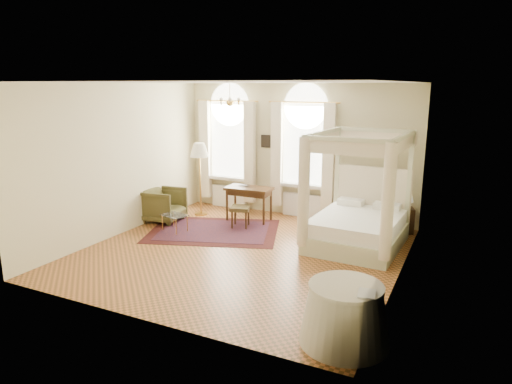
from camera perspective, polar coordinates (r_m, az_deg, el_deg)
ground at (r=9.18m, az=-1.76°, el=-7.51°), size 6.00×6.00×0.00m
room_walls at (r=8.68m, az=-1.85°, el=4.81°), size 6.00×6.00×6.00m
window_left at (r=12.15m, az=-3.48°, el=4.87°), size 1.62×0.27×3.29m
window_right at (r=11.28m, az=5.89°, el=4.18°), size 1.62×0.27×3.29m
chandelier at (r=10.07m, az=-3.28°, el=11.26°), size 0.51×0.45×0.50m
wall_pictures at (r=11.35m, az=5.57°, el=6.30°), size 2.54×0.03×0.39m
canopy_bed at (r=9.56m, az=12.55°, el=-3.60°), size 1.87×2.26×2.35m
nightstand at (r=10.80m, az=17.99°, el=-3.38°), size 0.49×0.47×0.57m
nightstand_lamp at (r=10.58m, az=18.44°, el=-0.76°), size 0.25×0.25×0.37m
writing_desk at (r=11.06m, az=-0.89°, el=-0.02°), size 1.13×0.61×0.84m
laptop at (r=11.21m, az=-1.36°, el=0.86°), size 0.36×0.28×0.02m
stool at (r=10.61m, az=-1.97°, el=-2.26°), size 0.54×0.54×0.50m
armchair at (r=11.30m, az=-11.48°, el=-1.60°), size 0.99×0.97×0.82m
coffee_table at (r=10.50m, az=-10.15°, el=-3.03°), size 0.65×0.53×0.39m
floor_lamp at (r=11.51m, az=-7.09°, el=4.77°), size 0.47×0.47×1.85m
oriental_rug at (r=10.48m, az=-5.29°, el=-4.85°), size 3.39×2.89×0.01m
side_table at (r=6.15m, az=11.06°, el=-14.76°), size 1.17×1.17×0.80m
book at (r=5.76m, az=12.62°, el=-12.19°), size 0.24×0.30×0.03m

